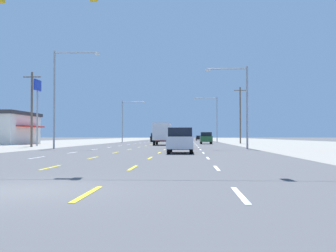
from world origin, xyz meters
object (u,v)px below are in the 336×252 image
Objects in this scene: suv_inner_right_near at (181,139)px; streetlight_right_row_0 at (242,100)px; streetlight_left_row_0 at (59,91)px; box_truck_center_turn_mid at (162,133)px; suv_center_turn_distant_c at (176,137)px; suv_inner_left_far at (155,137)px; sedan_center_turn_farther at (174,138)px; streetlight_left_row_1 at (125,117)px; sedan_far_right_farthest at (199,138)px; sedan_inner_left_distant_b at (166,138)px; suv_inner_right_nearest at (180,140)px; pole_sign_left_row_1 at (37,96)px; streetlight_right_row_1 at (214,116)px; sedan_center_turn_distant_a at (175,138)px; suv_far_right_midfar at (206,138)px.

streetlight_right_row_0 is at bearing -2.39° from suv_inner_right_near.
streetlight_left_row_0 is at bearing -180.00° from streetlight_right_row_0.
streetlight_right_row_0 reaches higher than box_truck_center_turn_mid.
suv_center_turn_distant_c is (-0.33, 77.32, -0.81)m from box_truck_center_turn_mid.
streetlight_left_row_0 is 1.22× the size of streetlight_right_row_0.
suv_inner_left_far reaches higher than sedan_center_turn_farther.
streetlight_left_row_1 reaches higher than sedan_center_turn_farther.
sedan_inner_left_distant_b is (-10.41, 13.82, 0.00)m from sedan_far_right_farthest.
suv_inner_right_nearest is 74.26m from sedan_center_turn_farther.
streetlight_left_row_1 is at bearing -115.31° from sedan_center_turn_farther.
streetlight_right_row_0 is at bearing -24.81° from pole_sign_left_row_1.
streetlight_right_row_1 is (-0.05, 43.52, 0.63)m from streetlight_right_row_0.
suv_inner_left_far is 28.54m from sedan_center_turn_distant_a.
sedan_far_right_farthest is at bearing -53.00° from sedan_inner_left_distant_b.
streetlight_left_row_1 reaches higher than suv_inner_right_nearest.
suv_far_right_midfar is at bearing 95.58° from streetlight_right_row_0.
streetlight_right_row_1 reaches higher than sedan_far_right_farthest.
streetlight_left_row_0 is (-13.08, 10.21, 5.06)m from suv_inner_right_nearest.
suv_inner_right_nearest reaches higher than sedan_far_right_farthest.
streetlight_left_row_1 is (-9.43, -51.16, 4.31)m from suv_center_turn_distant_c.
suv_inner_right_near and suv_inner_left_far have the same top height.
streetlight_left_row_0 is at bearing -94.07° from sedan_inner_left_distant_b.
suv_center_turn_distant_c is (3.33, 45.70, 0.00)m from suv_inner_left_far.
streetlight_right_row_1 reaches higher than sedan_center_turn_farther.
pole_sign_left_row_1 is 32.20m from streetlight_left_row_1.
suv_far_right_midfar is 63.55m from sedan_inner_left_distant_b.
suv_far_right_midfar is at bearing 53.14° from box_truck_center_turn_mid.
streetlight_right_row_1 is (9.63, -33.80, 4.94)m from sedan_center_turn_distant_a.
streetlight_left_row_1 reaches higher than streetlight_right_row_0.
sedan_center_turn_farther is 54.81m from pole_sign_left_row_1.
sedan_inner_left_distant_b is (-6.59, 88.93, -0.27)m from suv_inner_right_near.
sedan_center_turn_distant_a is 1.00× the size of sedan_inner_left_distant_b.
pole_sign_left_row_1 is 1.06× the size of streetlight_right_row_0.
suv_inner_left_far is at bearing 70.25° from pole_sign_left_row_1.
streetlight_left_row_1 is at bearing -100.44° from suv_center_turn_distant_c.
sedan_center_turn_distant_a is at bearing 90.69° from sedan_center_turn_farther.
streetlight_right_row_1 reaches higher than sedan_center_turn_distant_a.
streetlight_right_row_0 is at bearing -88.10° from sedan_far_right_farthest.
pole_sign_left_row_1 is at bearing 149.23° from suv_inner_right_near.
sedan_center_turn_farther is 1.00× the size of sedan_far_right_farthest.
suv_inner_right_nearest is 36.88m from suv_far_right_midfar.
sedan_center_turn_farther is at bearing 81.33° from streetlight_left_row_0.
pole_sign_left_row_1 reaches higher than suv_inner_right_nearest.
suv_inner_left_far reaches higher than sedan_center_turn_distant_a.
streetlight_left_row_1 is at bearing 89.89° from streetlight_left_row_0.
sedan_far_right_farthest is (10.58, 26.38, -0.27)m from suv_inner_left_far.
sedan_far_right_farthest and sedan_center_turn_distant_a have the same top height.
suv_inner_right_nearest is 1.00× the size of suv_inner_right_near.
streetlight_left_row_0 reaches higher than streetlight_right_row_1.
suv_inner_right_near reaches higher than sedan_center_turn_distant_a.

